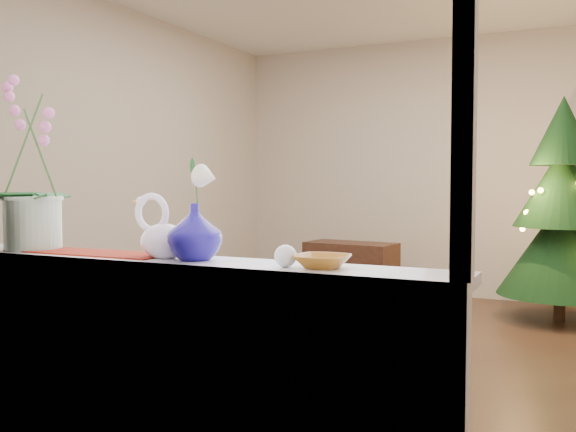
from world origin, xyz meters
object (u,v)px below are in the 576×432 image
object	(u,v)px
side_table	(351,275)
swan	(164,228)
paperweight	(286,256)
blue_vase	(195,228)
orchid_pot	(31,162)
xmas_tree	(562,209)
amber_dish	(323,262)

from	to	relation	value
side_table	swan	bearing A→B (deg)	-73.72
paperweight	side_table	world-z (taller)	paperweight
blue_vase	paperweight	distance (m)	0.39
blue_vase	orchid_pot	bearing A→B (deg)	178.92
paperweight	side_table	size ratio (longest dim) A/B	0.09
blue_vase	side_table	size ratio (longest dim) A/B	0.28
swan	paperweight	bearing A→B (deg)	2.89
swan	xmas_tree	xyz separation A→B (m)	(1.17, 4.07, -0.06)
swan	amber_dish	xyz separation A→B (m)	(0.62, 0.00, -0.09)
swan	blue_vase	size ratio (longest dim) A/B	1.13
xmas_tree	side_table	world-z (taller)	xmas_tree
paperweight	side_table	xyz separation A→B (m)	(-1.16, 3.86, -0.64)
blue_vase	amber_dish	size ratio (longest dim) A/B	1.53
orchid_pot	side_table	world-z (taller)	orchid_pot
orchid_pot	swan	size ratio (longest dim) A/B	2.74
swan	amber_dish	size ratio (longest dim) A/B	1.74
xmas_tree	amber_dish	bearing A→B (deg)	-97.63
blue_vase	amber_dish	bearing A→B (deg)	0.04
swan	paperweight	xyz separation A→B (m)	(0.51, -0.03, -0.08)
amber_dish	xmas_tree	size ratio (longest dim) A/B	0.08
paperweight	blue_vase	bearing A→B (deg)	174.83
swan	paperweight	size ratio (longest dim) A/B	3.58
swan	paperweight	distance (m)	0.51
blue_vase	paperweight	bearing A→B (deg)	-5.17
xmas_tree	side_table	bearing A→B (deg)	-172.18
orchid_pot	amber_dish	world-z (taller)	orchid_pot
orchid_pot	swan	bearing A→B (deg)	-1.34
swan	xmas_tree	size ratio (longest dim) A/B	0.14
swan	side_table	size ratio (longest dim) A/B	0.32
swan	amber_dish	world-z (taller)	swan
orchid_pot	blue_vase	size ratio (longest dim) A/B	3.11
orchid_pot	paperweight	bearing A→B (deg)	-2.38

